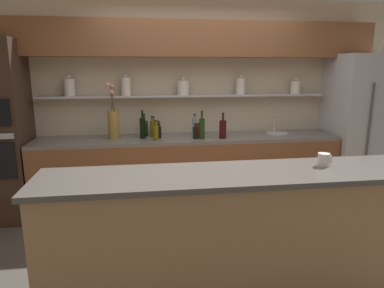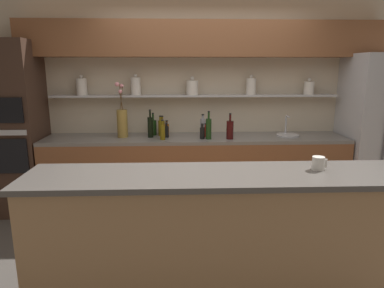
# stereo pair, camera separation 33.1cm
# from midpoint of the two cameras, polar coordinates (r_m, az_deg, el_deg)

# --- Properties ---
(ground_plane) EXTENTS (12.00, 12.00, 0.00)m
(ground_plane) POSITION_cam_midpoint_polar(r_m,az_deg,el_deg) (3.42, 6.80, -18.47)
(ground_plane) COLOR #4C4742
(back_wall_unit) EXTENTS (5.20, 0.44, 2.60)m
(back_wall_unit) POSITION_cam_midpoint_polar(r_m,az_deg,el_deg) (4.44, 4.19, 9.93)
(back_wall_unit) COLOR beige
(back_wall_unit) RESTS_ON ground_plane
(back_counter_unit) EXTENTS (3.70, 0.62, 0.92)m
(back_counter_unit) POSITION_cam_midpoint_polar(r_m,az_deg,el_deg) (4.34, 2.79, -4.78)
(back_counter_unit) COLOR brown
(back_counter_unit) RESTS_ON ground_plane
(island_counter) EXTENTS (2.88, 0.61, 1.02)m
(island_counter) POSITION_cam_midpoint_polar(r_m,az_deg,el_deg) (2.68, 9.05, -15.31)
(island_counter) COLOR tan
(island_counter) RESTS_ON ground_plane
(refrigerator) EXTENTS (0.85, 0.73, 1.92)m
(refrigerator) POSITION_cam_midpoint_polar(r_m,az_deg,el_deg) (4.94, 30.48, 1.60)
(refrigerator) COLOR #B7B7BC
(refrigerator) RESTS_ON ground_plane
(oven_tower) EXTENTS (0.61, 0.64, 2.07)m
(oven_tower) POSITION_cam_midpoint_polar(r_m,az_deg,el_deg) (4.55, -25.55, 2.25)
(oven_tower) COLOR #3D281E
(oven_tower) RESTS_ON ground_plane
(flower_vase) EXTENTS (0.13, 0.16, 0.67)m
(flower_vase) POSITION_cam_midpoint_polar(r_m,az_deg,el_deg) (4.22, -9.38, 3.78)
(flower_vase) COLOR olive
(flower_vase) RESTS_ON back_counter_unit
(sink_fixture) EXTENTS (0.28, 0.28, 0.25)m
(sink_fixture) POSITION_cam_midpoint_polar(r_m,az_deg,el_deg) (4.48, 17.72, 1.59)
(sink_fixture) COLOR #B7B7BC
(sink_fixture) RESTS_ON back_counter_unit
(bottle_spirit_0) EXTENTS (0.07, 0.07, 0.27)m
(bottle_spirit_0) POSITION_cam_midpoint_polar(r_m,az_deg,el_deg) (4.29, 4.03, 2.90)
(bottle_spirit_0) COLOR gray
(bottle_spirit_0) RESTS_ON back_counter_unit
(bottle_sauce_1) EXTENTS (0.05, 0.05, 0.19)m
(bottle_sauce_1) POSITION_cam_midpoint_polar(r_m,az_deg,el_deg) (4.17, -2.01, 2.12)
(bottle_sauce_1) COLOR black
(bottle_sauce_1) RESTS_ON back_counter_unit
(bottle_wine_2) EXTENTS (0.08, 0.08, 0.28)m
(bottle_wine_2) POSITION_cam_midpoint_polar(r_m,az_deg,el_deg) (4.33, -4.32, 2.80)
(bottle_wine_2) COLOR #193814
(bottle_wine_2) RESTS_ON back_counter_unit
(bottle_wine_3) EXTENTS (0.07, 0.07, 0.34)m
(bottle_wine_3) POSITION_cam_midpoint_polar(r_m,az_deg,el_deg) (4.08, 5.11, 2.59)
(bottle_wine_3) COLOR #193814
(bottle_wine_3) RESTS_ON back_counter_unit
(bottle_sauce_4) EXTENTS (0.05, 0.05, 0.17)m
(bottle_sauce_4) POSITION_cam_midpoint_polar(r_m,az_deg,el_deg) (4.21, 4.57, 2.13)
(bottle_sauce_4) COLOR maroon
(bottle_sauce_4) RESTS_ON back_counter_unit
(bottle_wine_5) EXTENTS (0.07, 0.07, 0.34)m
(bottle_wine_5) POSITION_cam_midpoint_polar(r_m,az_deg,el_deg) (4.17, -4.70, 2.87)
(bottle_wine_5) COLOR black
(bottle_wine_5) RESTS_ON back_counter_unit
(bottle_oil_6) EXTENTS (0.06, 0.06, 0.24)m
(bottle_oil_6) POSITION_cam_midpoint_polar(r_m,az_deg,el_deg) (4.04, -2.61, 2.04)
(bottle_oil_6) COLOR brown
(bottle_oil_6) RESTS_ON back_counter_unit
(bottle_wine_7) EXTENTS (0.08, 0.08, 0.31)m
(bottle_wine_7) POSITION_cam_midpoint_polar(r_m,az_deg,el_deg) (4.12, 8.64, 2.37)
(bottle_wine_7) COLOR #380C0C
(bottle_wine_7) RESTS_ON back_counter_unit
(bottle_oil_8) EXTENTS (0.06, 0.06, 0.26)m
(bottle_oil_8) POSITION_cam_midpoint_polar(r_m,az_deg,el_deg) (4.27, -3.08, 2.74)
(bottle_oil_8) COLOR brown
(bottle_oil_8) RESTS_ON back_counter_unit
(bottle_sauce_9) EXTENTS (0.06, 0.06, 0.19)m
(bottle_sauce_9) POSITION_cam_midpoint_polar(r_m,az_deg,el_deg) (4.10, 4.03, 1.90)
(bottle_sauce_9) COLOR black
(bottle_sauce_9) RESTS_ON back_counter_unit
(bottle_sauce_10) EXTENTS (0.06, 0.06, 0.19)m
(bottle_sauce_10) POSITION_cam_midpoint_polar(r_m,az_deg,el_deg) (4.29, -2.03, 2.46)
(bottle_sauce_10) COLOR #9E4C0A
(bottle_sauce_10) RESTS_ON back_counter_unit
(bottle_oil_11) EXTENTS (0.06, 0.06, 0.24)m
(bottle_oil_11) POSITION_cam_midpoint_polar(r_m,az_deg,el_deg) (4.36, -2.81, 2.83)
(bottle_oil_11) COLOR brown
(bottle_oil_11) RESTS_ON back_counter_unit
(coffee_mug) EXTENTS (0.11, 0.09, 0.10)m
(coffee_mug) POSITION_cam_midpoint_polar(r_m,az_deg,el_deg) (2.75, 23.61, -3.00)
(coffee_mug) COLOR silver
(coffee_mug) RESTS_ON island_counter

